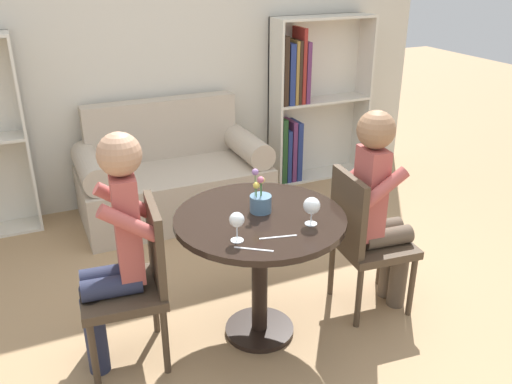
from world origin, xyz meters
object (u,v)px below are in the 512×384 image
(person_right, at_px, (380,206))
(flower_vase, at_px, (260,201))
(chair_left, at_px, (135,278))
(person_left, at_px, (114,247))
(chair_right, at_px, (364,236))
(wine_glass_left, at_px, (237,221))
(bookshelf_right, at_px, (305,102))
(couch, at_px, (173,178))
(wine_glass_right, at_px, (312,206))

(person_right, bearing_deg, flower_vase, 88.70)
(chair_left, xyz_separation_m, person_left, (-0.08, 0.01, 0.20))
(chair_left, relative_size, person_right, 0.71)
(person_left, distance_m, person_right, 1.51)
(chair_right, xyz_separation_m, wine_glass_left, (-0.88, -0.18, 0.37))
(bookshelf_right, height_order, wine_glass_left, bookshelf_right)
(couch, relative_size, bookshelf_right, 0.99)
(wine_glass_left, bearing_deg, chair_left, 148.49)
(couch, height_order, flower_vase, flower_vase)
(couch, bearing_deg, person_left, -114.53)
(chair_left, bearing_deg, flower_vase, 93.06)
(chair_left, relative_size, wine_glass_right, 6.04)
(chair_right, relative_size, person_left, 0.70)
(chair_left, height_order, wine_glass_right, wine_glass_right)
(chair_right, bearing_deg, flower_vase, 89.03)
(bookshelf_right, height_order, flower_vase, bookshelf_right)
(bookshelf_right, relative_size, person_left, 1.19)
(wine_glass_right, xyz_separation_m, flower_vase, (-0.18, 0.24, -0.03))
(flower_vase, bearing_deg, couch, 90.86)
(couch, xyz_separation_m, flower_vase, (0.03, -1.70, 0.51))
(person_right, distance_m, wine_glass_left, 1.00)
(person_left, height_order, wine_glass_left, person_left)
(flower_vase, bearing_deg, person_right, -6.68)
(bookshelf_right, bearing_deg, wine_glass_right, -118.23)
(bookshelf_right, xyz_separation_m, flower_vase, (-1.37, -1.97, 0.07))
(chair_right, bearing_deg, person_right, -93.76)
(wine_glass_right, bearing_deg, couch, 95.97)
(chair_left, bearing_deg, person_right, 91.00)
(wine_glass_left, bearing_deg, person_right, 9.57)
(person_right, height_order, wine_glass_right, person_right)
(couch, height_order, bookshelf_right, bookshelf_right)
(wine_glass_left, relative_size, wine_glass_right, 1.01)
(person_left, bearing_deg, bookshelf_right, 137.63)
(chair_left, distance_m, wine_glass_left, 0.65)
(chair_left, bearing_deg, bookshelf_right, 138.99)
(person_right, distance_m, wine_glass_right, 0.60)
(couch, distance_m, wine_glass_left, 2.03)
(couch, bearing_deg, person_right, -67.08)
(wine_glass_left, height_order, flower_vase, flower_vase)
(chair_left, relative_size, wine_glass_left, 5.96)
(wine_glass_left, xyz_separation_m, flower_vase, (0.24, 0.25, -0.04))
(person_right, bearing_deg, wine_glass_left, 104.95)
(bookshelf_right, distance_m, wine_glass_left, 2.74)
(person_left, relative_size, flower_vase, 5.16)
(person_left, relative_size, wine_glass_right, 8.61)
(couch, relative_size, chair_left, 1.68)
(chair_right, relative_size, person_right, 0.71)
(chair_right, height_order, person_left, person_left)
(couch, relative_size, person_left, 1.18)
(wine_glass_left, bearing_deg, chair_right, 11.33)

